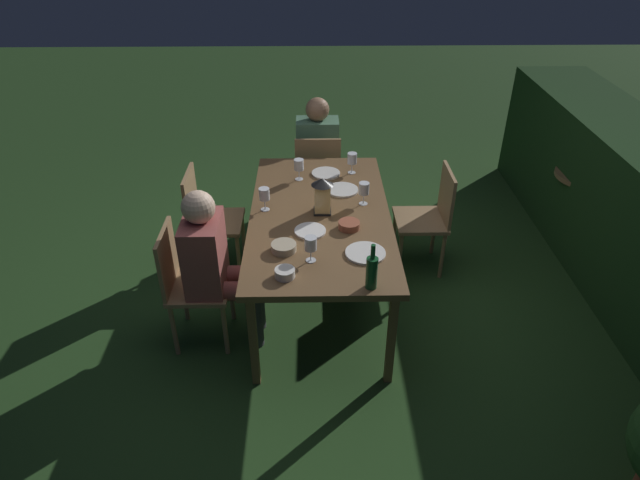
% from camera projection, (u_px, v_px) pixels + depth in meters
% --- Properties ---
extents(ground_plane, '(16.00, 16.00, 0.00)m').
position_uv_depth(ground_plane, '(320.00, 297.00, 4.30)').
color(ground_plane, '#26471E').
extents(dining_table, '(1.87, 0.99, 0.75)m').
position_uv_depth(dining_table, '(320.00, 220.00, 3.92)').
color(dining_table, brown).
rests_on(dining_table, ground).
extents(chair_head_near, '(0.40, 0.42, 0.87)m').
position_uv_depth(chair_head_near, '(318.00, 174.00, 5.03)').
color(chair_head_near, '#9E7A51').
rests_on(chair_head_near, ground).
extents(person_in_green, '(0.48, 0.38, 1.15)m').
position_uv_depth(person_in_green, '(317.00, 150.00, 5.11)').
color(person_in_green, '#4C7A5B').
rests_on(person_in_green, ground).
extents(chair_side_left_a, '(0.42, 0.40, 0.87)m').
position_uv_depth(chair_side_left_a, '(208.00, 217.00, 4.37)').
color(chair_side_left_a, '#9E7A51').
rests_on(chair_side_left_a, ground).
extents(chair_side_right_a, '(0.42, 0.40, 0.87)m').
position_uv_depth(chair_side_right_a, '(430.00, 215.00, 4.40)').
color(chair_side_right_a, '#9E7A51').
rests_on(chair_side_right_a, ground).
extents(chair_side_left_b, '(0.42, 0.40, 0.87)m').
position_uv_depth(chair_side_left_b, '(188.00, 281.00, 3.67)').
color(chair_side_left_b, '#9E7A51').
rests_on(chair_side_left_b, ground).
extents(person_in_rust, '(0.38, 0.47, 1.15)m').
position_uv_depth(person_in_rust, '(215.00, 262.00, 3.59)').
color(person_in_rust, '#9E4C47').
rests_on(person_in_rust, ground).
extents(lantern_centerpiece, '(0.15, 0.15, 0.27)m').
position_uv_depth(lantern_centerpiece, '(322.00, 194.00, 3.82)').
color(lantern_centerpiece, black).
rests_on(lantern_centerpiece, dining_table).
extents(green_bottle_on_table, '(0.07, 0.07, 0.29)m').
position_uv_depth(green_bottle_on_table, '(372.00, 272.00, 3.11)').
color(green_bottle_on_table, '#195128').
rests_on(green_bottle_on_table, dining_table).
extents(wine_glass_a, '(0.08, 0.08, 0.17)m').
position_uv_depth(wine_glass_a, '(299.00, 166.00, 4.27)').
color(wine_glass_a, silver).
rests_on(wine_glass_a, dining_table).
extents(wine_glass_b, '(0.08, 0.08, 0.17)m').
position_uv_depth(wine_glass_b, '(364.00, 189.00, 3.94)').
color(wine_glass_b, silver).
rests_on(wine_glass_b, dining_table).
extents(wine_glass_c, '(0.08, 0.08, 0.17)m').
position_uv_depth(wine_glass_c, '(352.00, 159.00, 4.37)').
color(wine_glass_c, silver).
rests_on(wine_glass_c, dining_table).
extents(wine_glass_d, '(0.08, 0.08, 0.17)m').
position_uv_depth(wine_glass_d, '(311.00, 245.00, 3.33)').
color(wine_glass_d, silver).
rests_on(wine_glass_d, dining_table).
extents(wine_glass_e, '(0.08, 0.08, 0.17)m').
position_uv_depth(wine_glass_e, '(264.00, 195.00, 3.87)').
color(wine_glass_e, silver).
rests_on(wine_glass_e, dining_table).
extents(plate_a, '(0.26, 0.26, 0.01)m').
position_uv_depth(plate_a, '(365.00, 253.00, 3.45)').
color(plate_a, white).
rests_on(plate_a, dining_table).
extents(plate_b, '(0.23, 0.23, 0.01)m').
position_uv_depth(plate_b, '(326.00, 173.00, 4.41)').
color(plate_b, silver).
rests_on(plate_b, dining_table).
extents(plate_c, '(0.24, 0.24, 0.01)m').
position_uv_depth(plate_c, '(342.00, 190.00, 4.17)').
color(plate_c, silver).
rests_on(plate_c, dining_table).
extents(plate_d, '(0.21, 0.21, 0.01)m').
position_uv_depth(plate_d, '(310.00, 231.00, 3.67)').
color(plate_d, white).
rests_on(plate_d, dining_table).
extents(bowl_olives, '(0.15, 0.15, 0.05)m').
position_uv_depth(bowl_olives, '(349.00, 225.00, 3.70)').
color(bowl_olives, '#9E5138').
rests_on(bowl_olives, dining_table).
extents(bowl_bread, '(0.16, 0.16, 0.05)m').
position_uv_depth(bowl_bread, '(284.00, 247.00, 3.48)').
color(bowl_bread, '#BCAD8E').
rests_on(bowl_bread, dining_table).
extents(bowl_salad, '(0.12, 0.12, 0.05)m').
position_uv_depth(bowl_salad, '(285.00, 273.00, 3.24)').
color(bowl_salad, silver).
rests_on(bowl_salad, dining_table).
extents(side_table, '(0.54, 0.54, 0.67)m').
position_uv_depth(side_table, '(582.00, 197.00, 4.73)').
color(side_table, brown).
rests_on(side_table, ground).
extents(ice_bucket, '(0.26, 0.26, 0.34)m').
position_uv_depth(ice_bucket, '(592.00, 163.00, 4.55)').
color(ice_bucket, '#B2B7BF').
rests_on(ice_bucket, side_table).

